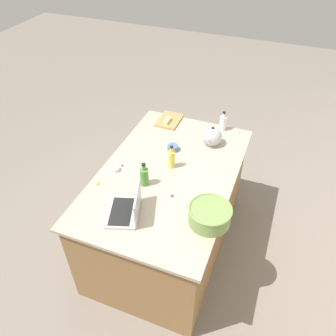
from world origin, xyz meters
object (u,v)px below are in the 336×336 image
object	(u,v)px
butter_stick_left	(168,120)
ramekin_medium	(173,148)
kettle	(212,137)
mixing_bowl_large	(210,215)
bottle_oil	(171,159)
cutting_board	(169,120)
laptop	(128,209)
bottle_vinegar	(223,123)
bottle_olive	(144,176)
ramekin_small	(115,169)

from	to	relation	value
butter_stick_left	ramekin_medium	xyz separation A→B (m)	(0.39, 0.20, -0.01)
kettle	butter_stick_left	size ratio (longest dim) A/B	1.94
mixing_bowl_large	bottle_oil	xyz separation A→B (m)	(-0.47, -0.47, 0.01)
mixing_bowl_large	cutting_board	world-z (taller)	mixing_bowl_large
laptop	bottle_oil	xyz separation A→B (m)	(-0.61, 0.10, 0.04)
butter_stick_left	laptop	bearing A→B (deg)	7.79
laptop	bottle_vinegar	world-z (taller)	laptop
bottle_vinegar	cutting_board	world-z (taller)	bottle_vinegar
bottle_olive	butter_stick_left	size ratio (longest dim) A/B	1.89
kettle	cutting_board	world-z (taller)	kettle
laptop	mixing_bowl_large	distance (m)	0.59
bottle_olive	ramekin_small	distance (m)	0.31
butter_stick_left	bottle_vinegar	bearing A→B (deg)	99.90
laptop	cutting_board	bearing A→B (deg)	-172.52
bottle_oil	kettle	world-z (taller)	bottle_oil
bottle_vinegar	butter_stick_left	world-z (taller)	bottle_vinegar
bottle_olive	kettle	world-z (taller)	bottle_olive
bottle_olive	ramekin_medium	xyz separation A→B (m)	(-0.50, 0.05, -0.06)
cutting_board	ramekin_medium	world-z (taller)	ramekin_medium
laptop	kettle	world-z (taller)	laptop
mixing_bowl_large	bottle_olive	distance (m)	0.62
bottle_oil	kettle	size ratio (longest dim) A/B	1.01
mixing_bowl_large	bottle_oil	bearing A→B (deg)	-135.01
kettle	mixing_bowl_large	bearing A→B (deg)	14.67
bottle_oil	kettle	bearing A→B (deg)	152.24
bottle_vinegar	ramekin_small	xyz separation A→B (m)	(0.92, -0.68, -0.06)
mixing_bowl_large	butter_stick_left	distance (m)	1.31
laptop	bottle_olive	xyz separation A→B (m)	(-0.33, -0.02, 0.04)
butter_stick_left	ramekin_small	distance (m)	0.84
bottle_vinegar	kettle	world-z (taller)	bottle_vinegar
ramekin_small	bottle_oil	bearing A→B (deg)	117.63
laptop	butter_stick_left	bearing A→B (deg)	-172.21
laptop	ramekin_small	world-z (taller)	laptop
ramekin_small	ramekin_medium	bearing A→B (deg)	141.49
laptop	bottle_vinegar	distance (m)	1.36
bottle_oil	ramekin_small	world-z (taller)	bottle_oil
laptop	bottle_oil	size ratio (longest dim) A/B	1.69
bottle_oil	cutting_board	xyz separation A→B (m)	(-0.66, -0.27, -0.08)
laptop	bottle_olive	bearing A→B (deg)	-177.23
kettle	ramekin_small	distance (m)	0.93
butter_stick_left	ramekin_medium	distance (m)	0.44
bottle_vinegar	laptop	bearing A→B (deg)	-15.71
butter_stick_left	mixing_bowl_large	bearing A→B (deg)	34.41
bottle_vinegar	ramekin_small	world-z (taller)	bottle_vinegar
butter_stick_left	ramekin_medium	size ratio (longest dim) A/B	1.12
mixing_bowl_large	bottle_olive	xyz separation A→B (m)	(-0.19, -0.59, 0.01)
mixing_bowl_large	ramekin_medium	distance (m)	0.87
butter_stick_left	ramekin_small	size ratio (longest dim) A/B	1.54
bottle_vinegar	cutting_board	size ratio (longest dim) A/B	0.66
bottle_olive	cutting_board	distance (m)	0.95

